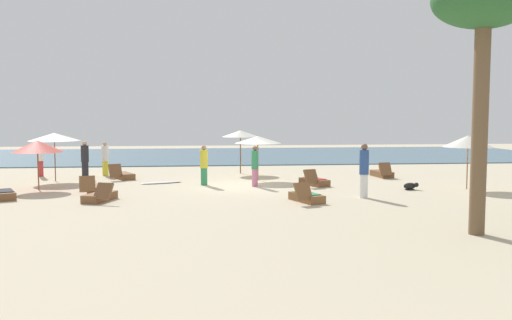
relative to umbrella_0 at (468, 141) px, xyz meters
The scene contains 23 objects.
ground_plane 9.41m from the umbrella_0, 168.35° to the left, with size 60.00×60.00×0.00m, color beige.
ocean_water 20.99m from the umbrella_0, 115.56° to the left, with size 48.00×16.00×0.06m, color #476B7F.
umbrella_0 is the anchor object (origin of this frame).
umbrella_1 17.76m from the umbrella_0, 165.41° to the left, with size 2.27×2.27×2.17m.
umbrella_3 17.20m from the umbrella_0, behind, with size 1.96×1.96×1.99m.
umbrella_4 8.94m from the umbrella_0, 154.41° to the left, with size 2.11×2.11×2.02m.
umbrella_5 10.99m from the umbrella_0, 141.73° to the left, with size 1.89×1.89×2.19m.
lounger_0 15.21m from the umbrella_0, 160.72° to the left, with size 1.23×1.72×0.75m.
lounger_1 14.86m from the umbrella_0, behind, with size 0.92×1.74×0.73m.
lounger_2 6.40m from the umbrella_0, 163.72° to the left, with size 1.18×1.73×0.74m.
lounger_3 14.38m from the umbrella_0, behind, with size 1.12×1.78×0.70m.
lounger_4 7.74m from the umbrella_0, 160.13° to the right, with size 1.13×1.73×0.74m.
lounger_5 17.80m from the umbrella_0, behind, with size 1.22×1.74×0.73m.
lounger_6 5.23m from the umbrella_0, 113.71° to the left, with size 0.75×1.68×0.74m.
person_0 10.84m from the umbrella_0, 167.46° to the left, with size 0.35×0.35×1.70m.
person_1 19.51m from the umbrella_0, 160.53° to the left, with size 0.39×0.39×1.75m.
person_2 5.24m from the umbrella_0, 159.40° to the right, with size 0.46×0.46×1.96m.
person_3 17.07m from the umbrella_0, 160.83° to the left, with size 0.50×0.50×1.74m.
person_4 16.68m from the umbrella_0, 156.92° to the left, with size 0.45×0.45×1.66m.
person_5 8.66m from the umbrella_0, 168.67° to the left, with size 0.31×0.31×1.70m.
palm_1 9.62m from the umbrella_0, 115.38° to the right, with size 2.53×2.53×6.50m.
dog 2.94m from the umbrella_0, behind, with size 0.64×0.41×0.30m.
surfboard 12.92m from the umbrella_0, 165.53° to the left, with size 1.91×1.13×0.07m.
Camera 1 is at (-1.78, -23.00, 3.03)m, focal length 38.85 mm.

